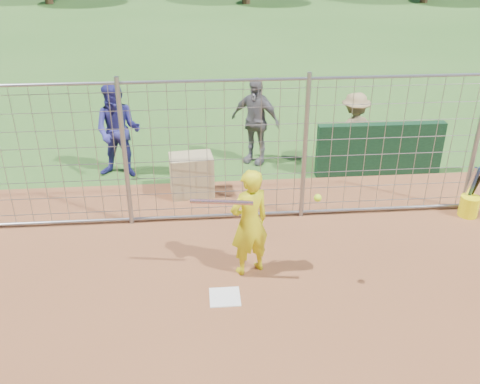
{
  "coord_description": "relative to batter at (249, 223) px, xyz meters",
  "views": [
    {
      "loc": [
        -0.3,
        -6.19,
        4.78
      ],
      "look_at": [
        0.3,
        0.8,
        1.15
      ],
      "focal_mm": 40.0,
      "sensor_mm": 36.0,
      "label": 1
    }
  ],
  "objects": [
    {
      "name": "ground",
      "position": [
        -0.4,
        -0.42,
        -0.84
      ],
      "size": [
        100.0,
        100.0,
        0.0
      ],
      "primitive_type": "plane",
      "color": "#2D591E",
      "rests_on": "ground"
    },
    {
      "name": "home_plate",
      "position": [
        -0.4,
        -0.62,
        -0.83
      ],
      "size": [
        0.43,
        0.43,
        0.02
      ],
      "primitive_type": "cube",
      "color": "silver",
      "rests_on": "ground"
    },
    {
      "name": "dugout_wall",
      "position": [
        3.0,
        3.18,
        -0.29
      ],
      "size": [
        2.6,
        0.2,
        1.1
      ],
      "primitive_type": "cube",
      "color": "#11381E",
      "rests_on": "ground"
    },
    {
      "name": "batter",
      "position": [
        0.0,
        0.0,
        0.0
      ],
      "size": [
        0.72,
        0.61,
        1.68
      ],
      "primitive_type": "imported",
      "rotation": [
        0.0,
        0.0,
        3.55
      ],
      "color": "#D0CA12",
      "rests_on": "ground"
    },
    {
      "name": "bystander_a",
      "position": [
        -2.27,
        3.56,
        0.13
      ],
      "size": [
        1.07,
        0.9,
        1.95
      ],
      "primitive_type": "imported",
      "rotation": [
        0.0,
        0.0,
        -0.19
      ],
      "color": "navy",
      "rests_on": "ground"
    },
    {
      "name": "bystander_b",
      "position": [
        0.53,
        4.02,
        0.09
      ],
      "size": [
        1.17,
        0.98,
        1.87
      ],
      "primitive_type": "imported",
      "rotation": [
        0.0,
        0.0,
        -0.57
      ],
      "color": "slate",
      "rests_on": "ground"
    },
    {
      "name": "bystander_c",
      "position": [
        2.53,
        3.54,
        -0.02
      ],
      "size": [
        1.17,
        0.84,
        1.63
      ],
      "primitive_type": "imported",
      "rotation": [
        0.0,
        0.0,
        3.38
      ],
      "color": "#957C51",
      "rests_on": "ground"
    },
    {
      "name": "equipment_bin",
      "position": [
        -0.84,
        2.6,
        -0.44
      ],
      "size": [
        0.85,
        0.63,
        0.8
      ],
      "primitive_type": "cube",
      "rotation": [
        0.0,
        0.0,
        0.11
      ],
      "color": "tan",
      "rests_on": "ground"
    },
    {
      "name": "equipment_in_play",
      "position": [
        -0.1,
        -0.32,
        0.53
      ],
      "size": [
        1.74,
        0.39,
        0.22
      ],
      "color": "silver",
      "rests_on": "ground"
    },
    {
      "name": "bucket_with_bats",
      "position": [
        4.07,
        1.34,
        -0.6
      ],
      "size": [
        0.34,
        0.39,
        0.97
      ],
      "color": "#FBF10D",
      "rests_on": "ground"
    },
    {
      "name": "backstop_fence",
      "position": [
        -0.4,
        1.58,
        0.42
      ],
      "size": [
        9.08,
        0.08,
        2.6
      ],
      "color": "gray",
      "rests_on": "ground"
    }
  ]
}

